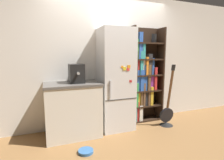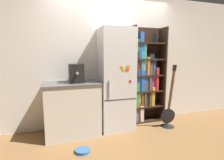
# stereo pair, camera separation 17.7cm
# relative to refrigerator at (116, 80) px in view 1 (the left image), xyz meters

# --- Properties ---
(ground_plane) EXTENTS (16.00, 16.00, 0.00)m
(ground_plane) POSITION_rel_refrigerator_xyz_m (0.00, -0.17, -0.94)
(ground_plane) COLOR olive
(wall_back) EXTENTS (8.00, 0.05, 2.60)m
(wall_back) POSITION_rel_refrigerator_xyz_m (0.00, 0.30, 0.36)
(wall_back) COLOR white
(wall_back) RESTS_ON ground_plane
(refrigerator) EXTENTS (0.61, 0.58, 1.89)m
(refrigerator) POSITION_rel_refrigerator_xyz_m (0.00, 0.00, 0.00)
(refrigerator) COLOR silver
(refrigerator) RESTS_ON ground_plane
(bookshelf) EXTENTS (0.72, 0.29, 1.97)m
(bookshelf) POSITION_rel_refrigerator_xyz_m (0.68, 0.15, -0.01)
(bookshelf) COLOR black
(bookshelf) RESTS_ON ground_plane
(kitchen_counter) EXTENTS (0.93, 0.64, 0.93)m
(kitchen_counter) POSITION_rel_refrigerator_xyz_m (-0.82, -0.03, -0.48)
(kitchen_counter) COLOR silver
(kitchen_counter) RESTS_ON ground_plane
(espresso_machine) EXTENTS (0.24, 0.34, 0.32)m
(espresso_machine) POSITION_rel_refrigerator_xyz_m (-0.74, -0.04, 0.15)
(espresso_machine) COLOR black
(espresso_machine) RESTS_ON kitchen_counter
(guitar) EXTENTS (0.30, 0.29, 1.23)m
(guitar) POSITION_rel_refrigerator_xyz_m (0.99, -0.28, -0.76)
(guitar) COLOR black
(guitar) RESTS_ON ground_plane
(pet_bowl) EXTENTS (0.22, 0.22, 0.04)m
(pet_bowl) POSITION_rel_refrigerator_xyz_m (-0.74, -0.69, -0.92)
(pet_bowl) COLOR #3366A5
(pet_bowl) RESTS_ON ground_plane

